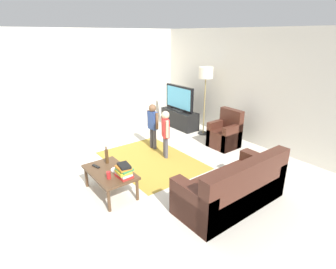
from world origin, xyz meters
TOP-DOWN VIEW (x-y plane):
  - ground at (0.00, 0.00)m, footprint 7.80×7.80m
  - wall_back at (0.00, 3.00)m, footprint 6.00×0.12m
  - wall_left at (-3.00, 0.00)m, footprint 0.12×6.00m
  - area_rug at (-0.34, 0.40)m, footprint 2.20×1.60m
  - tv_stand at (-1.67, 2.30)m, footprint 1.20×0.44m
  - tv at (-1.67, 2.28)m, footprint 1.10×0.28m
  - couch at (1.81, 0.52)m, footprint 0.80×1.80m
  - armchair at (0.11, 2.26)m, footprint 0.60×0.60m
  - floor_lamp at (-0.84, 2.45)m, footprint 0.36×0.36m
  - child_near_tv at (-0.86, 0.81)m, footprint 0.36×0.17m
  - child_center at (-0.28, 0.75)m, footprint 0.33×0.20m
  - coffee_table at (0.29, -0.85)m, footprint 1.00×0.60m
  - book_stack at (0.61, -0.75)m, footprint 0.29×0.24m
  - bottle at (-0.01, -0.75)m, footprint 0.06×0.06m
  - tv_remote at (0.01, -0.97)m, footprint 0.18×0.08m
  - soda_can at (0.51, -0.97)m, footprint 0.07×0.07m
  - plate at (0.34, -0.73)m, footprint 0.22×0.22m

SIDE VIEW (x-z plane):
  - ground at x=0.00m, z-range 0.00..0.00m
  - area_rug at x=-0.34m, z-range 0.00..0.01m
  - tv_stand at x=-1.67m, z-range -0.01..0.49m
  - couch at x=1.81m, z-range -0.14..0.72m
  - armchair at x=0.11m, z-range -0.15..0.75m
  - coffee_table at x=0.29m, z-range 0.16..0.58m
  - plate at x=0.34m, z-range 0.42..0.44m
  - tv_remote at x=0.01m, z-range 0.42..0.44m
  - soda_can at x=0.51m, z-range 0.42..0.54m
  - book_stack at x=0.61m, z-range 0.41..0.64m
  - bottle at x=-0.01m, z-range 0.40..0.71m
  - child_center at x=-0.28m, z-range 0.11..1.16m
  - child_near_tv at x=-0.86m, z-range 0.11..1.18m
  - tv at x=-1.67m, z-range 0.49..1.20m
  - wall_back at x=0.00m, z-range 0.00..2.70m
  - wall_left at x=-3.00m, z-range 0.00..2.70m
  - floor_lamp at x=-0.84m, z-range 0.65..2.43m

